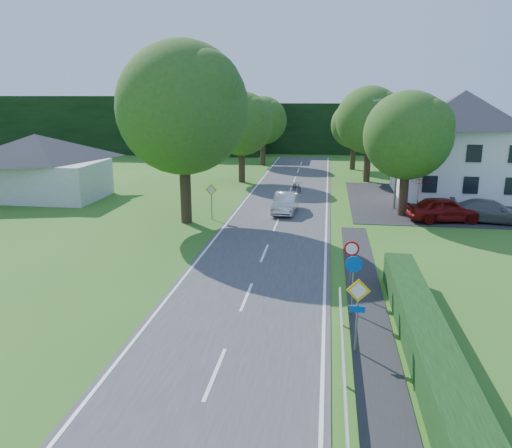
% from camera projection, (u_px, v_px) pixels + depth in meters
% --- Properties ---
extents(road, '(7.00, 80.00, 0.04)m').
position_uv_depth(road, '(269.00, 243.00, 28.64)').
color(road, '#3C3D3F').
rests_on(road, ground).
extents(parking_pad, '(14.00, 16.00, 0.04)m').
position_uv_depth(parking_pad, '(439.00, 202.00, 39.44)').
color(parking_pad, black).
rests_on(parking_pad, ground).
extents(line_edge_left, '(0.12, 80.00, 0.01)m').
position_uv_depth(line_edge_left, '(214.00, 240.00, 29.08)').
color(line_edge_left, white).
rests_on(line_edge_left, road).
extents(line_edge_right, '(0.12, 80.00, 0.01)m').
position_uv_depth(line_edge_right, '(326.00, 245.00, 28.19)').
color(line_edge_right, white).
rests_on(line_edge_right, road).
extents(line_centre, '(0.12, 80.00, 0.01)m').
position_uv_depth(line_centre, '(269.00, 242.00, 28.63)').
color(line_centre, white).
rests_on(line_centre, road).
extents(tree_main, '(9.40, 9.40, 11.64)m').
position_uv_depth(tree_main, '(184.00, 134.00, 31.82)').
color(tree_main, '#285319').
rests_on(tree_main, ground).
extents(tree_left_far, '(7.00, 7.00, 8.58)m').
position_uv_depth(tree_left_far, '(242.00, 137.00, 47.40)').
color(tree_left_far, '#285319').
rests_on(tree_left_far, ground).
extents(tree_right_far, '(7.40, 7.40, 9.09)m').
position_uv_depth(tree_right_far, '(369.00, 134.00, 47.60)').
color(tree_right_far, '#285319').
rests_on(tree_right_far, ground).
extents(tree_left_back, '(6.60, 6.60, 8.07)m').
position_uv_depth(tree_left_back, '(263.00, 131.00, 58.88)').
color(tree_left_back, '#285319').
rests_on(tree_left_back, ground).
extents(tree_right_back, '(6.20, 6.20, 7.56)m').
position_uv_depth(tree_right_back, '(354.00, 136.00, 55.59)').
color(tree_right_back, '#285319').
rests_on(tree_right_back, ground).
extents(tree_right_mid, '(7.00, 7.00, 8.58)m').
position_uv_depth(tree_right_mid, '(406.00, 154.00, 34.05)').
color(tree_right_mid, '#285319').
rests_on(tree_right_mid, ground).
extents(treeline_left, '(44.00, 6.00, 8.00)m').
position_uv_depth(treeline_left, '(110.00, 125.00, 71.69)').
color(treeline_left, black).
rests_on(treeline_left, ground).
extents(treeline_right, '(30.00, 5.00, 7.00)m').
position_uv_depth(treeline_right, '(363.00, 129.00, 70.71)').
color(treeline_right, black).
rests_on(treeline_right, ground).
extents(bungalow_left, '(11.00, 6.50, 5.20)m').
position_uv_depth(bungalow_left, '(38.00, 165.00, 40.28)').
color(bungalow_left, '#B2B1AD').
rests_on(bungalow_left, ground).
extents(house_white, '(10.60, 8.40, 8.60)m').
position_uv_depth(house_white, '(461.00, 143.00, 40.93)').
color(house_white, white).
rests_on(house_white, ground).
extents(streetlight, '(2.03, 0.18, 8.00)m').
position_uv_depth(streetlight, '(396.00, 149.00, 35.98)').
color(streetlight, slate).
rests_on(streetlight, ground).
extents(sign_priority_right, '(0.78, 0.09, 2.59)m').
position_uv_depth(sign_priority_right, '(358.00, 302.00, 16.09)').
color(sign_priority_right, slate).
rests_on(sign_priority_right, ground).
extents(sign_roundabout, '(0.64, 0.08, 2.37)m').
position_uv_depth(sign_roundabout, '(353.00, 274.00, 18.99)').
color(sign_roundabout, slate).
rests_on(sign_roundabout, ground).
extents(sign_speed_limit, '(0.64, 0.11, 2.37)m').
position_uv_depth(sign_speed_limit, '(351.00, 255.00, 20.88)').
color(sign_speed_limit, slate).
rests_on(sign_speed_limit, ground).
extents(sign_priority_left, '(0.78, 0.09, 2.44)m').
position_uv_depth(sign_priority_left, '(211.00, 195.00, 33.60)').
color(sign_priority_left, slate).
rests_on(sign_priority_left, ground).
extents(moving_car, '(1.73, 4.38, 1.42)m').
position_uv_depth(moving_car, '(285.00, 203.00, 35.70)').
color(moving_car, silver).
rests_on(moving_car, road).
extents(motorcycle, '(1.32, 1.92, 0.95)m').
position_uv_depth(motorcycle, '(297.00, 187.00, 43.18)').
color(motorcycle, black).
rests_on(motorcycle, road).
extents(parked_car_red, '(5.13, 2.76, 1.66)m').
position_uv_depth(parked_car_red, '(445.00, 209.00, 33.14)').
color(parked_car_red, maroon).
rests_on(parked_car_red, parking_pad).
extents(parked_car_grey, '(5.31, 2.70, 1.48)m').
position_uv_depth(parked_car_grey, '(490.00, 211.00, 33.01)').
color(parked_car_grey, '#535359').
rests_on(parked_car_grey, parking_pad).
extents(parked_car_silver_b, '(4.98, 3.03, 1.29)m').
position_uv_depth(parked_car_silver_b, '(509.00, 193.00, 39.33)').
color(parked_car_silver_b, silver).
rests_on(parked_car_silver_b, parking_pad).
extents(parasol, '(2.93, 2.96, 2.03)m').
position_uv_depth(parasol, '(418.00, 191.00, 38.33)').
color(parasol, red).
rests_on(parasol, parking_pad).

